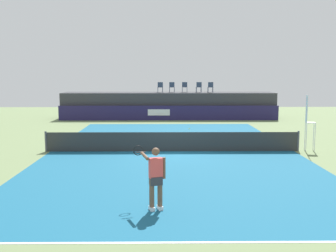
{
  "coord_description": "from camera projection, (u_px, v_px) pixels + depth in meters",
  "views": [
    {
      "loc": [
        -0.45,
        -19.74,
        3.79
      ],
      "look_at": [
        -0.2,
        2.0,
        1.0
      ],
      "focal_mm": 43.61,
      "sensor_mm": 36.0,
      "label": 1
    }
  ],
  "objects": [
    {
      "name": "ground_plane",
      "position": [
        171.0,
        141.0,
        23.04
      ],
      "size": [
        48.0,
        48.0,
        0.0
      ],
      "primitive_type": "plane",
      "color": "#6B7F51"
    },
    {
      "name": "spectator_chair_left",
      "position": [
        172.0,
        87.0,
        34.76
      ],
      "size": [
        0.46,
        0.46,
        0.89
      ],
      "color": "#2D3D56",
      "rests_on": "spectator_platform"
    },
    {
      "name": "spectator_chair_far_right",
      "position": [
        210.0,
        87.0,
        34.66
      ],
      "size": [
        0.44,
        0.44,
        0.89
      ],
      "color": "#2D3D56",
      "rests_on": "spectator_platform"
    },
    {
      "name": "spectator_chair_center",
      "position": [
        185.0,
        87.0,
        34.96
      ],
      "size": [
        0.47,
        0.47,
        0.89
      ],
      "color": "#2D3D56",
      "rests_on": "spectator_platform"
    },
    {
      "name": "spectator_chair_far_left",
      "position": [
        160.0,
        87.0,
        34.64
      ],
      "size": [
        0.46,
        0.46,
        0.89
      ],
      "color": "#2D3D56",
      "rests_on": "spectator_platform"
    },
    {
      "name": "net_post_near",
      "position": [
        46.0,
        141.0,
        19.93
      ],
      "size": [
        0.1,
        0.1,
        1.0
      ],
      "primitive_type": "cylinder",
      "color": "#4C4C51",
      "rests_on": "ground"
    },
    {
      "name": "line_near_baseline",
      "position": [
        183.0,
        242.0,
        9.2
      ],
      "size": [
        12.0,
        0.1,
        0.0
      ],
      "primitive_type": "cube",
      "color": "white",
      "rests_on": "court_inner"
    },
    {
      "name": "tennis_ball",
      "position": [
        189.0,
        129.0,
        28.05
      ],
      "size": [
        0.07,
        0.07,
        0.07
      ],
      "primitive_type": "sphere",
      "color": "#D8EA33",
      "rests_on": "court_inner"
    },
    {
      "name": "umpire_chair",
      "position": [
        308.0,
        119.0,
        19.96
      ],
      "size": [
        0.51,
        0.51,
        2.76
      ],
      "color": "white",
      "rests_on": "ground"
    },
    {
      "name": "sponsor_wall",
      "position": [
        169.0,
        113.0,
        33.38
      ],
      "size": [
        18.0,
        0.22,
        1.2
      ],
      "color": "#231E4C",
      "rests_on": "ground"
    },
    {
      "name": "tennis_player",
      "position": [
        155.0,
        176.0,
        11.34
      ],
      "size": [
        0.96,
        1.09,
        1.77
      ],
      "color": "white",
      "rests_on": "court_inner"
    },
    {
      "name": "court_inner",
      "position": [
        172.0,
        151.0,
        20.06
      ],
      "size": [
        12.0,
        22.0,
        0.0
      ],
      "primitive_type": "cube",
      "color": "#16597A",
      "rests_on": "ground"
    },
    {
      "name": "tennis_net",
      "position": [
        172.0,
        142.0,
        20.0
      ],
      "size": [
        12.4,
        0.02,
        0.95
      ],
      "primitive_type": "cube",
      "color": "#2D2D2D",
      "rests_on": "ground"
    },
    {
      "name": "spectator_chair_right",
      "position": [
        199.0,
        87.0,
        34.83
      ],
      "size": [
        0.46,
        0.46,
        0.89
      ],
      "color": "#2D3D56",
      "rests_on": "spectator_platform"
    },
    {
      "name": "spectator_platform",
      "position": [
        169.0,
        105.0,
        35.1
      ],
      "size": [
        18.0,
        2.8,
        2.2
      ],
      "primitive_type": "cube",
      "color": "#38383D",
      "rests_on": "ground"
    },
    {
      "name": "net_post_far",
      "position": [
        298.0,
        141.0,
        20.07
      ],
      "size": [
        0.1,
        0.1,
        1.0
      ],
      "primitive_type": "cylinder",
      "color": "#4C4C51",
      "rests_on": "ground"
    }
  ]
}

